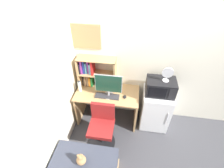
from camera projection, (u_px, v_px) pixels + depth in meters
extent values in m
cube|color=silver|center=(184.00, 65.00, 2.83)|extent=(6.40, 0.04, 2.60)
cube|color=silver|center=(28.00, 126.00, 1.83)|extent=(0.04, 4.40, 2.60)
cube|color=tan|center=(107.00, 93.00, 3.09)|extent=(1.21, 0.63, 0.03)
cube|color=tan|center=(80.00, 103.00, 3.39)|extent=(0.04, 0.57, 0.73)
cube|color=tan|center=(136.00, 110.00, 3.26)|extent=(0.04, 0.57, 0.73)
cube|color=tan|center=(80.00, 71.00, 3.09)|extent=(0.03, 0.26, 0.63)
cube|color=tan|center=(115.00, 74.00, 3.00)|extent=(0.03, 0.26, 0.63)
cube|color=tan|center=(96.00, 59.00, 2.85)|extent=(0.72, 0.26, 0.01)
cube|color=tan|center=(97.00, 74.00, 3.06)|extent=(0.66, 0.26, 0.01)
cube|color=brown|center=(83.00, 78.00, 3.23)|extent=(0.02, 0.16, 0.25)
cube|color=black|center=(84.00, 79.00, 3.24)|extent=(0.02, 0.16, 0.19)
cube|color=brown|center=(85.00, 80.00, 3.23)|extent=(0.02, 0.18, 0.19)
cube|color=brown|center=(86.00, 79.00, 3.20)|extent=(0.03, 0.21, 0.26)
cube|color=brown|center=(88.00, 79.00, 3.20)|extent=(0.03, 0.18, 0.26)
cube|color=orange|center=(90.00, 80.00, 3.22)|extent=(0.04, 0.18, 0.20)
cube|color=#197233|center=(93.00, 80.00, 3.21)|extent=(0.03, 0.18, 0.20)
cube|color=black|center=(81.00, 67.00, 3.03)|extent=(0.02, 0.22, 0.21)
cube|color=purple|center=(82.00, 65.00, 3.01)|extent=(0.04, 0.20, 0.28)
cube|color=navy|center=(85.00, 65.00, 3.01)|extent=(0.03, 0.18, 0.28)
cube|color=teal|center=(87.00, 67.00, 3.03)|extent=(0.04, 0.18, 0.22)
cube|color=purple|center=(89.00, 65.00, 3.01)|extent=(0.03, 0.16, 0.28)
cube|color=teal|center=(91.00, 67.00, 3.01)|extent=(0.04, 0.20, 0.21)
cube|color=#B21E1E|center=(93.00, 66.00, 2.98)|extent=(0.04, 0.22, 0.28)
cylinder|color=#B7B7BC|center=(109.00, 96.00, 3.00)|extent=(0.21, 0.21, 0.02)
cylinder|color=#B7B7BC|center=(109.00, 93.00, 2.96)|extent=(0.04, 0.04, 0.10)
cube|color=#B7B7BC|center=(108.00, 84.00, 2.83)|extent=(0.49, 0.01, 0.37)
cube|color=#193D2D|center=(108.00, 84.00, 2.82)|extent=(0.47, 0.02, 0.35)
cube|color=#333338|center=(107.00, 96.00, 2.98)|extent=(0.45, 0.15, 0.02)
ellipsoid|color=black|center=(125.00, 97.00, 2.96)|extent=(0.06, 0.09, 0.03)
cylinder|color=silver|center=(80.00, 86.00, 3.05)|extent=(0.06, 0.06, 0.22)
cylinder|color=black|center=(79.00, 82.00, 2.97)|extent=(0.04, 0.04, 0.02)
cube|color=white|center=(155.00, 109.00, 3.19)|extent=(0.54, 0.50, 0.86)
cube|color=white|center=(156.00, 119.00, 3.00)|extent=(0.52, 0.01, 0.82)
cylinder|color=#B2B2B7|center=(167.00, 119.00, 2.94)|extent=(0.01, 0.01, 0.30)
cube|color=black|center=(160.00, 87.00, 2.83)|extent=(0.51, 0.35, 0.29)
cube|color=black|center=(157.00, 93.00, 2.70)|extent=(0.30, 0.01, 0.22)
cube|color=black|center=(172.00, 95.00, 2.67)|extent=(0.12, 0.01, 0.23)
cylinder|color=silver|center=(166.00, 80.00, 2.73)|extent=(0.11, 0.11, 0.01)
cylinder|color=silver|center=(166.00, 78.00, 2.70)|extent=(0.02, 0.02, 0.07)
cylinder|color=silver|center=(168.00, 73.00, 2.62)|extent=(0.19, 0.03, 0.19)
cylinder|color=black|center=(102.00, 142.00, 3.07)|extent=(0.50, 0.50, 0.04)
cylinder|color=black|center=(102.00, 136.00, 2.94)|extent=(0.04, 0.04, 0.44)
cube|color=maroon|center=(101.00, 128.00, 2.78)|extent=(0.43, 0.43, 0.07)
cube|color=maroon|center=(103.00, 111.00, 2.80)|extent=(0.41, 0.06, 0.36)
sphere|color=#AD7F51|center=(81.00, 160.00, 2.27)|extent=(0.14, 0.14, 0.14)
sphere|color=#AD7F51|center=(80.00, 157.00, 2.22)|extent=(0.09, 0.09, 0.09)
sphere|color=#AD7F51|center=(78.00, 156.00, 2.20)|extent=(0.03, 0.03, 0.03)
sphere|color=#AD7F51|center=(82.00, 156.00, 2.19)|extent=(0.03, 0.03, 0.03)
cube|color=tan|center=(83.00, 36.00, 2.75)|extent=(0.63, 0.02, 0.43)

